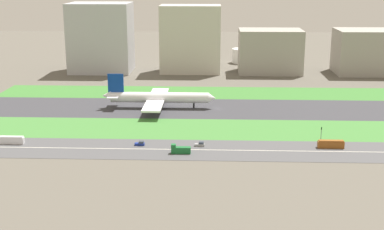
# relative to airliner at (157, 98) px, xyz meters

# --- Properties ---
(ground_plane) EXTENTS (800.00, 800.00, 0.00)m
(ground_plane) POSITION_rel_airliner_xyz_m (35.10, -0.00, -6.23)
(ground_plane) COLOR #5B564C
(runway) EXTENTS (280.00, 46.00, 0.10)m
(runway) POSITION_rel_airliner_xyz_m (35.10, -0.00, -6.18)
(runway) COLOR #38383D
(runway) RESTS_ON ground_plane
(grass_median_north) EXTENTS (280.00, 36.00, 0.10)m
(grass_median_north) POSITION_rel_airliner_xyz_m (35.10, 41.00, -6.18)
(grass_median_north) COLOR #3D7A33
(grass_median_north) RESTS_ON ground_plane
(grass_median_south) EXTENTS (280.00, 36.00, 0.10)m
(grass_median_south) POSITION_rel_airliner_xyz_m (35.10, -41.00, -6.18)
(grass_median_south) COLOR #427F38
(grass_median_south) RESTS_ON ground_plane
(highway) EXTENTS (280.00, 28.00, 0.10)m
(highway) POSITION_rel_airliner_xyz_m (35.10, -73.00, -6.18)
(highway) COLOR #4C4C4F
(highway) RESTS_ON ground_plane
(highway_centerline) EXTENTS (266.00, 0.50, 0.01)m
(highway_centerline) POSITION_rel_airliner_xyz_m (35.10, -73.00, -6.13)
(highway_centerline) COLOR silver
(highway_centerline) RESTS_ON highway
(airliner) EXTENTS (65.00, 56.00, 19.70)m
(airliner) POSITION_rel_airliner_xyz_m (0.00, 0.00, 0.00)
(airliner) COLOR white
(airliner) RESTS_ON runway
(car_2) EXTENTS (4.40, 1.80, 2.00)m
(car_2) POSITION_rel_airliner_xyz_m (26.61, -68.00, -5.31)
(car_2) COLOR #99999E
(car_2) RESTS_ON highway
(bus_0) EXTENTS (11.60, 2.50, 3.50)m
(bus_0) POSITION_rel_airliner_xyz_m (-59.39, -68.00, -4.41)
(bus_0) COLOR silver
(bus_0) RESTS_ON highway
(car_0) EXTENTS (4.40, 1.80, 2.00)m
(car_0) POSITION_rel_airliner_xyz_m (-0.46, -68.00, -5.31)
(car_0) COLOR navy
(car_0) RESTS_ON highway
(bus_1) EXTENTS (11.60, 2.50, 3.50)m
(bus_1) POSITION_rel_airliner_xyz_m (84.85, -68.00, -4.41)
(bus_1) COLOR brown
(bus_1) RESTS_ON highway
(truck_0) EXTENTS (8.40, 2.50, 4.00)m
(truck_0) POSITION_rel_airliner_xyz_m (18.36, -78.00, -4.56)
(truck_0) COLOR #19662D
(truck_0) RESTS_ON highway
(traffic_light) EXTENTS (0.36, 0.50, 7.20)m
(traffic_light) POSITION_rel_airliner_xyz_m (81.98, -60.01, -1.94)
(traffic_light) COLOR #4C4C51
(traffic_light) RESTS_ON highway
(terminal_building) EXTENTS (46.79, 35.75, 52.89)m
(terminal_building) POSITION_rel_airliner_xyz_m (-54.90, 114.00, 20.22)
(terminal_building) COLOR #B2B2B7
(terminal_building) RESTS_ON ground_plane
(hangar_building) EXTENTS (45.89, 26.72, 51.34)m
(hangar_building) POSITION_rel_airliner_xyz_m (14.44, 114.00, 19.44)
(hangar_building) COLOR beige
(hangar_building) RESTS_ON ground_plane
(office_tower) EXTENTS (47.76, 31.80, 33.16)m
(office_tower) POSITION_rel_airliner_xyz_m (75.70, 114.00, 10.35)
(office_tower) COLOR #9E998E
(office_tower) RESTS_ON ground_plane
(cargo_warehouse) EXTENTS (53.57, 35.47, 33.42)m
(cargo_warehouse) POSITION_rel_airliner_xyz_m (152.46, 114.00, 10.48)
(cargo_warehouse) COLOR #9E998E
(cargo_warehouse) RESTS_ON ground_plane
(fuel_tank_west) EXTENTS (19.37, 19.37, 15.04)m
(fuel_tank_west) POSITION_rel_airliner_xyz_m (28.18, 159.00, 1.29)
(fuel_tank_west) COLOR silver
(fuel_tank_west) RESTS_ON ground_plane
(fuel_tank_centre) EXTENTS (17.99, 17.99, 12.12)m
(fuel_tank_centre) POSITION_rel_airliner_xyz_m (57.12, 159.00, -0.17)
(fuel_tank_centre) COLOR silver
(fuel_tank_centre) RESTS_ON ground_plane
(fuel_tank_east) EXTENTS (25.47, 25.47, 13.61)m
(fuel_tank_east) POSITION_rel_airliner_xyz_m (82.32, 159.00, 0.57)
(fuel_tank_east) COLOR silver
(fuel_tank_east) RESTS_ON ground_plane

